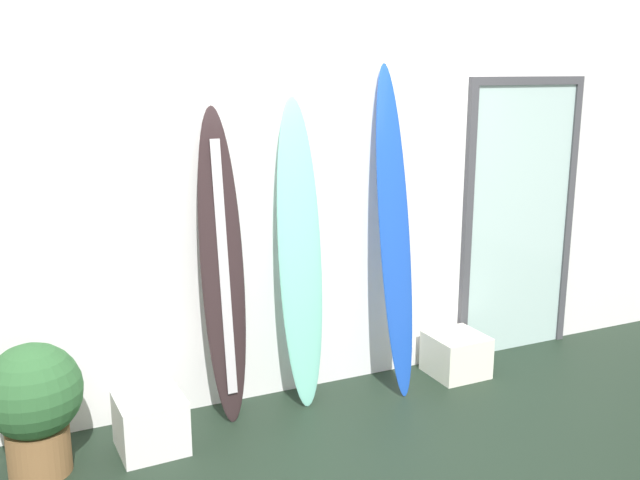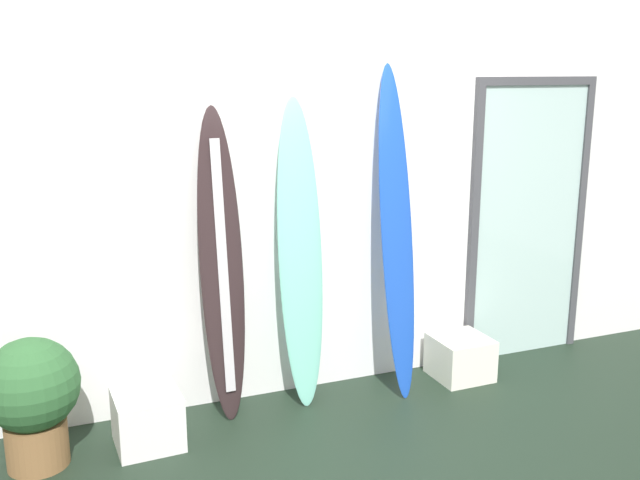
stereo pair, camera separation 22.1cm
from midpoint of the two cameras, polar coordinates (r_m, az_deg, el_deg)
ground at (r=4.18m, az=6.59°, el=-18.30°), size 8.00×8.00×0.04m
wall_back at (r=4.80m, az=-0.32°, el=4.20°), size 7.20×0.20×2.80m
surfboard_charcoal at (r=4.44m, az=-6.46°, el=-2.15°), size 0.29×0.30×1.97m
surfboard_seafoam at (r=4.60m, az=-0.21°, el=-1.41°), size 0.30×0.29×2.01m
surfboard_cobalt at (r=4.80m, az=7.45°, el=0.54°), size 0.24×0.45×2.22m
display_block_left at (r=5.33m, az=12.31°, el=-9.13°), size 0.39×0.39×0.30m
display_block_center at (r=4.43m, az=-12.18°, el=-13.81°), size 0.39×0.39×0.33m
glass_door at (r=5.65m, az=17.35°, el=1.84°), size 1.03×0.06×2.12m
potted_plant at (r=4.29m, az=-20.60°, el=-11.52°), size 0.52×0.52×0.75m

